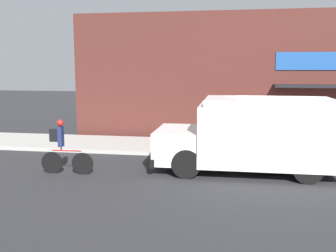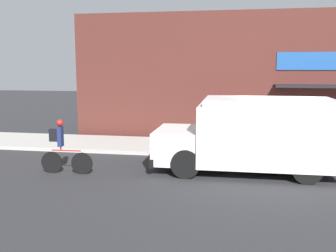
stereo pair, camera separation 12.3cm
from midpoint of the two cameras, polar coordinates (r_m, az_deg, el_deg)
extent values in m
plane|color=#2B2B2D|center=(13.58, 14.77, -4.85)|extent=(70.00, 70.00, 0.00)
cube|color=#ADAAA3|center=(14.96, 14.31, -3.32)|extent=(28.00, 2.89, 0.14)
cube|color=#4C231E|center=(16.54, 14.13, 6.89)|extent=(16.51, 0.18, 5.35)
cube|color=#1E4C93|center=(16.66, 20.49, 8.83)|extent=(3.07, 0.05, 0.70)
cube|color=black|center=(16.25, 20.59, 5.44)|extent=(3.23, 0.90, 0.10)
cube|color=white|center=(11.83, 14.00, -1.12)|extent=(3.98, 2.38, 1.72)
cube|color=white|center=(11.96, 1.28, -2.64)|extent=(1.32, 2.17, 0.95)
cube|color=white|center=(11.72, 14.17, 3.46)|extent=(3.66, 2.19, 0.18)
cube|color=black|center=(12.14, -1.59, -4.28)|extent=(0.14, 2.30, 0.24)
cube|color=red|center=(13.18, 8.79, 0.38)|extent=(0.03, 0.44, 0.44)
cylinder|color=black|center=(12.98, 3.41, -3.35)|extent=(0.82, 0.27, 0.81)
cylinder|color=black|center=(11.02, 2.35, -5.49)|extent=(0.82, 0.27, 0.81)
cylinder|color=black|center=(13.07, 17.80, -3.66)|extent=(0.82, 0.27, 0.81)
cylinder|color=black|center=(11.13, 19.35, -5.83)|extent=(0.82, 0.27, 0.81)
cylinder|color=black|center=(11.66, -12.61, -5.35)|extent=(0.64, 0.06, 0.64)
cylinder|color=black|center=(12.01, -16.76, -5.10)|extent=(0.64, 0.06, 0.64)
cylinder|color=red|center=(11.75, -14.79, -3.48)|extent=(0.88, 0.06, 0.04)
cylinder|color=red|center=(11.80, -15.52, -3.16)|extent=(0.04, 0.04, 0.12)
cube|color=navy|center=(11.74, -15.59, -1.48)|extent=(0.13, 0.20, 0.58)
sphere|color=red|center=(11.68, -15.67, 0.42)|extent=(0.20, 0.20, 0.20)
cube|color=black|center=(11.81, -16.44, -1.31)|extent=(0.26, 0.15, 0.36)
cylinder|color=slate|center=(15.39, 13.53, -1.34)|extent=(0.46, 0.46, 0.72)
cylinder|color=black|center=(15.33, 13.58, 0.06)|extent=(0.47, 0.47, 0.04)
camera|label=1|loc=(0.06, -90.27, -0.04)|focal=42.00mm
camera|label=2|loc=(0.06, 89.73, 0.04)|focal=42.00mm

